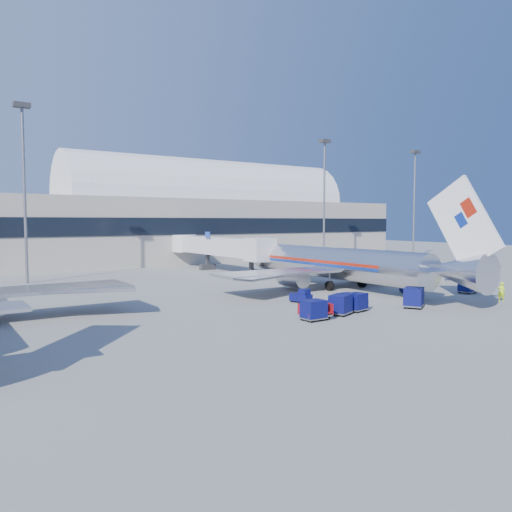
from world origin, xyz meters
TOP-DOWN VIEW (x-y plane):
  - ground at (0.00, 0.00)m, footprint 260.00×260.00m
  - terminal at (-13.60, 55.96)m, footprint 170.00×28.15m
  - airliner_main at (10.00, 4.51)m, footprint 32.00×37.26m
  - jetbridge_near at (7.60, 30.81)m, footprint 4.40×27.50m
  - mast_west at (-20.00, 30.00)m, footprint 2.00×1.20m
  - mast_east at (30.00, 30.00)m, footprint 2.00×1.20m
  - mast_far_east at (55.00, 30.00)m, footprint 2.00×1.20m
  - barrier_near at (18.00, 2.00)m, footprint 3.00×0.55m
  - barrier_mid at (21.30, 2.00)m, footprint 3.00×0.55m
  - barrier_far at (24.60, 2.00)m, footprint 3.00×0.55m
  - tug_lead at (0.22, -7.26)m, footprint 2.63×1.46m
  - tug_right at (13.60, -2.69)m, footprint 2.34×1.69m
  - tug_left at (-0.59, -1.28)m, footprint 1.46×2.28m
  - cart_train_a at (0.46, -7.59)m, footprint 2.07×1.73m
  - cart_train_b at (-1.85, -8.03)m, footprint 2.37×2.12m
  - cart_train_c at (-5.28, -8.61)m, footprint 1.89×1.45m
  - cart_solo_near at (6.09, -9.23)m, footprint 2.64×2.46m
  - cart_solo_far at (18.56, -6.47)m, footprint 1.98×1.58m
  - cart_open_red at (-4.87, -8.35)m, footprint 2.55×1.92m
  - ramp_worker at (16.34, -11.60)m, footprint 0.83×0.81m

SIDE VIEW (x-z plane):
  - ground at x=0.00m, z-range 0.00..0.00m
  - barrier_near at x=18.00m, z-range 0.00..0.90m
  - barrier_mid at x=21.30m, z-range 0.00..0.90m
  - barrier_far at x=24.60m, z-range 0.00..0.90m
  - cart_open_red at x=-4.87m, z-range 0.14..0.78m
  - tug_right at x=13.60m, z-range -0.06..1.32m
  - tug_left at x=-0.59m, z-range -0.06..1.32m
  - tug_lead at x=0.22m, z-range -0.07..1.58m
  - cart_train_a at x=0.46m, z-range 0.05..1.66m
  - cart_solo_far at x=18.56m, z-range 0.06..1.69m
  - cart_train_c at x=-5.28m, z-range 0.06..1.70m
  - cart_train_b at x=-1.85m, z-range 0.06..1.78m
  - ramp_worker at x=16.34m, z-range 0.00..1.92m
  - cart_solo_near at x=6.09m, z-range 0.06..1.93m
  - airliner_main at x=10.00m, z-range -3.11..8.96m
  - jetbridge_near at x=7.60m, z-range 0.80..7.05m
  - terminal at x=-13.60m, z-range -2.98..18.02m
  - mast_west at x=-20.00m, z-range 3.49..26.09m
  - mast_east at x=30.00m, z-range 3.49..26.09m
  - mast_far_east at x=55.00m, z-range 3.49..26.09m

